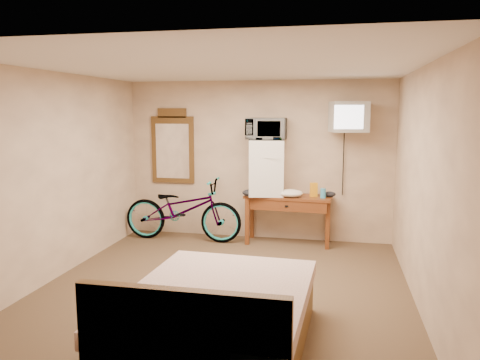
{
  "coord_description": "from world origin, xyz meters",
  "views": [
    {
      "loc": [
        1.23,
        -4.99,
        2.04
      ],
      "look_at": [
        0.01,
        0.86,
        1.15
      ],
      "focal_mm": 35.0,
      "sensor_mm": 36.0,
      "label": 1
    }
  ],
  "objects_px": {
    "bed": "(216,319)",
    "desk": "(288,204)",
    "crt_television": "(349,117)",
    "wall_mirror": "(173,147)",
    "blue_cup": "(323,193)",
    "bicycle": "(183,210)",
    "microwave": "(266,129)",
    "mini_fridge": "(266,167)"
  },
  "relations": [
    {
      "from": "mini_fridge",
      "to": "bicycle",
      "type": "xyz_separation_m",
      "value": [
        -1.29,
        -0.16,
        -0.68
      ]
    },
    {
      "from": "desk",
      "to": "microwave",
      "type": "xyz_separation_m",
      "value": [
        -0.35,
        0.03,
        1.13
      ]
    },
    {
      "from": "desk",
      "to": "crt_television",
      "type": "relative_size",
      "value": 2.09
    },
    {
      "from": "bicycle",
      "to": "mini_fridge",
      "type": "bearing_deg",
      "value": -82.91
    },
    {
      "from": "blue_cup",
      "to": "crt_television",
      "type": "height_order",
      "value": "crt_television"
    },
    {
      "from": "bicycle",
      "to": "bed",
      "type": "xyz_separation_m",
      "value": [
        1.39,
        -3.24,
        -0.2
      ]
    },
    {
      "from": "bicycle",
      "to": "microwave",
      "type": "bearing_deg",
      "value": -82.9
    },
    {
      "from": "blue_cup",
      "to": "bed",
      "type": "relative_size",
      "value": 0.07
    },
    {
      "from": "mini_fridge",
      "to": "bicycle",
      "type": "distance_m",
      "value": 1.47
    },
    {
      "from": "microwave",
      "to": "crt_television",
      "type": "xyz_separation_m",
      "value": [
        1.2,
        -0.01,
        0.18
      ]
    },
    {
      "from": "microwave",
      "to": "bed",
      "type": "bearing_deg",
      "value": -89.21
    },
    {
      "from": "bed",
      "to": "desk",
      "type": "bearing_deg",
      "value": 85.73
    },
    {
      "from": "microwave",
      "to": "bed",
      "type": "height_order",
      "value": "microwave"
    },
    {
      "from": "crt_television",
      "to": "bicycle",
      "type": "distance_m",
      "value": 2.89
    },
    {
      "from": "desk",
      "to": "blue_cup",
      "type": "xyz_separation_m",
      "value": [
        0.52,
        -0.06,
        0.2
      ]
    },
    {
      "from": "bed",
      "to": "mini_fridge",
      "type": "bearing_deg",
      "value": 91.62
    },
    {
      "from": "blue_cup",
      "to": "wall_mirror",
      "type": "distance_m",
      "value": 2.55
    },
    {
      "from": "mini_fridge",
      "to": "blue_cup",
      "type": "height_order",
      "value": "mini_fridge"
    },
    {
      "from": "bicycle",
      "to": "bed",
      "type": "relative_size",
      "value": 0.93
    },
    {
      "from": "microwave",
      "to": "wall_mirror",
      "type": "bearing_deg",
      "value": 170.52
    },
    {
      "from": "desk",
      "to": "bed",
      "type": "relative_size",
      "value": 0.66
    },
    {
      "from": "wall_mirror",
      "to": "microwave",
      "type": "bearing_deg",
      "value": -8.66
    },
    {
      "from": "mini_fridge",
      "to": "wall_mirror",
      "type": "bearing_deg",
      "value": 171.34
    },
    {
      "from": "crt_television",
      "to": "bed",
      "type": "distance_m",
      "value": 3.94
    },
    {
      "from": "mini_fridge",
      "to": "wall_mirror",
      "type": "height_order",
      "value": "wall_mirror"
    },
    {
      "from": "microwave",
      "to": "crt_television",
      "type": "relative_size",
      "value": 0.92
    },
    {
      "from": "desk",
      "to": "wall_mirror",
      "type": "bearing_deg",
      "value": 172.0
    },
    {
      "from": "bicycle",
      "to": "bed",
      "type": "distance_m",
      "value": 3.53
    },
    {
      "from": "crt_television",
      "to": "bicycle",
      "type": "xyz_separation_m",
      "value": [
        -2.5,
        -0.15,
        -1.45
      ]
    },
    {
      "from": "bicycle",
      "to": "wall_mirror",
      "type": "bearing_deg",
      "value": 35.56
    },
    {
      "from": "mini_fridge",
      "to": "desk",
      "type": "bearing_deg",
      "value": -4.96
    },
    {
      "from": "bicycle",
      "to": "crt_television",
      "type": "bearing_deg",
      "value": -86.64
    },
    {
      "from": "desk",
      "to": "blue_cup",
      "type": "bearing_deg",
      "value": -7.03
    },
    {
      "from": "desk",
      "to": "bed",
      "type": "bearing_deg",
      "value": -94.27
    },
    {
      "from": "crt_television",
      "to": "microwave",
      "type": "bearing_deg",
      "value": 179.5
    },
    {
      "from": "wall_mirror",
      "to": "crt_television",
      "type": "bearing_deg",
      "value": -5.16
    },
    {
      "from": "desk",
      "to": "crt_television",
      "type": "xyz_separation_m",
      "value": [
        0.86,
        0.02,
        1.32
      ]
    },
    {
      "from": "crt_television",
      "to": "blue_cup",
      "type": "bearing_deg",
      "value": -165.8
    },
    {
      "from": "wall_mirror",
      "to": "blue_cup",
      "type": "bearing_deg",
      "value": -7.79
    },
    {
      "from": "mini_fridge",
      "to": "wall_mirror",
      "type": "relative_size",
      "value": 0.7
    },
    {
      "from": "bicycle",
      "to": "bed",
      "type": "height_order",
      "value": "bicycle"
    },
    {
      "from": "mini_fridge",
      "to": "microwave",
      "type": "relative_size",
      "value": 1.43
    }
  ]
}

